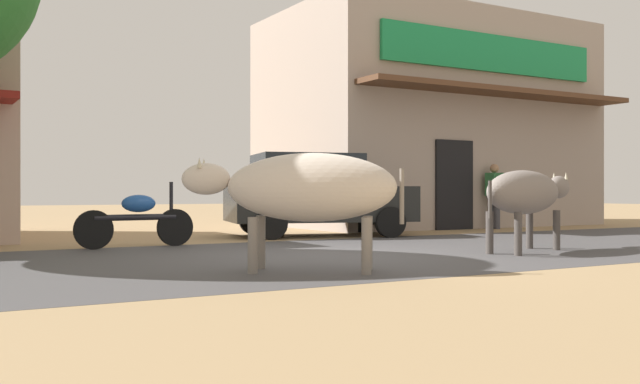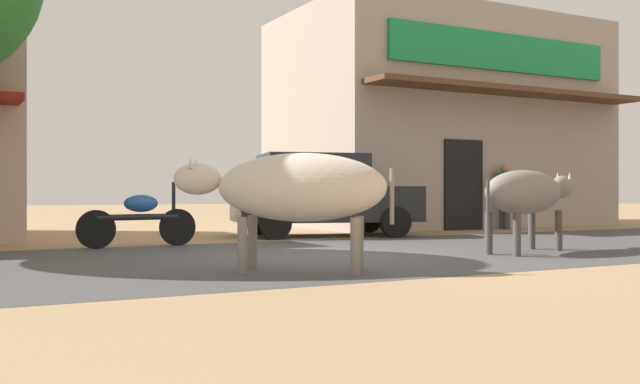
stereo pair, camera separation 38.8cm
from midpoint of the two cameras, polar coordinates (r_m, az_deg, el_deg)
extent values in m
plane|color=#A0835A|center=(10.24, 1.84, -4.99)|extent=(80.00, 80.00, 0.00)
cube|color=#464446|center=(10.24, 1.84, -4.97)|extent=(72.00, 5.78, 0.00)
cube|color=#A9978B|center=(19.97, 9.81, 5.28)|extent=(8.23, 4.99, 5.44)
cube|color=#198C4C|center=(18.25, 14.84, 10.60)|extent=(6.58, 0.10, 0.90)
cube|color=brown|center=(17.81, 15.70, 7.68)|extent=(7.90, 0.90, 0.12)
cube|color=black|center=(17.18, 11.89, 0.56)|extent=(1.10, 0.06, 2.10)
cube|color=black|center=(14.55, 1.17, -0.93)|extent=(3.95, 2.59, 0.70)
cube|color=#1E2328|center=(14.49, 0.13, 1.72)|extent=(2.33, 2.05, 0.64)
cylinder|color=black|center=(15.74, 4.49, -2.13)|extent=(0.63, 0.32, 0.60)
cylinder|color=black|center=(14.09, 6.75, -2.38)|extent=(0.63, 0.32, 0.60)
cylinder|color=black|center=(15.16, -4.02, -2.21)|extent=(0.63, 0.32, 0.60)
cylinder|color=black|center=(13.44, -2.72, -2.50)|extent=(0.63, 0.32, 0.60)
cylinder|color=black|center=(12.18, -10.27, -2.75)|extent=(0.61, 0.12, 0.61)
cylinder|color=black|center=(11.76, -16.34, -2.85)|extent=(0.61, 0.12, 0.61)
cylinder|color=black|center=(11.94, -13.25, -1.94)|extent=(1.34, 0.18, 0.10)
ellipsoid|color=#1E4C99|center=(11.95, -13.02, -0.88)|extent=(0.57, 0.27, 0.28)
cylinder|color=black|center=(12.14, -10.56, -0.63)|extent=(0.06, 0.06, 0.60)
ellipsoid|color=beige|center=(8.08, -0.06, 0.37)|extent=(1.97, 1.69, 0.77)
ellipsoid|color=beige|center=(8.32, -8.32, 1.03)|extent=(0.62, 0.55, 0.36)
cone|color=beige|center=(8.24, -8.84, 2.29)|extent=(0.06, 0.06, 0.12)
cone|color=beige|center=(8.43, -8.46, 2.24)|extent=(0.06, 0.06, 0.12)
cylinder|color=gray|center=(7.95, -4.74, -4.21)|extent=(0.11, 0.11, 0.62)
cylinder|color=gray|center=(8.45, -4.03, -3.96)|extent=(0.11, 0.11, 0.62)
cylinder|color=gray|center=(7.79, 4.24, -4.30)|extent=(0.11, 0.11, 0.62)
cylinder|color=gray|center=(8.29, 4.42, -4.03)|extent=(0.11, 0.11, 0.62)
cylinder|color=gray|center=(8.01, 7.07, -0.34)|extent=(0.05, 0.05, 0.62)
ellipsoid|color=slate|center=(11.05, 16.80, -0.01)|extent=(2.10, 1.24, 0.65)
ellipsoid|color=slate|center=(12.19, 19.41, 0.37)|extent=(0.62, 0.45, 0.36)
cone|color=beige|center=(12.28, 19.08, 1.21)|extent=(0.06, 0.06, 0.12)
cone|color=beige|center=(12.20, 19.94, 1.22)|extent=(0.06, 0.06, 0.12)
cylinder|color=#49433F|center=(11.75, 17.26, -2.85)|extent=(0.11, 0.11, 0.61)
cylinder|color=#49433F|center=(11.56, 19.21, -2.89)|extent=(0.11, 0.11, 0.61)
cylinder|color=#49433F|center=(10.59, 14.18, -3.16)|extent=(0.11, 0.11, 0.61)
cylinder|color=#49433F|center=(10.39, 16.29, -3.23)|extent=(0.11, 0.11, 0.61)
cylinder|color=#49433F|center=(10.12, 14.16, -0.59)|extent=(0.05, 0.05, 0.52)
cylinder|color=#3F3F47|center=(17.81, 14.75, -1.58)|extent=(0.14, 0.14, 0.78)
cylinder|color=#3F3F47|center=(17.68, 15.15, -1.59)|extent=(0.14, 0.14, 0.78)
cube|color=#33723F|center=(17.74, 14.95, 0.58)|extent=(0.45, 0.34, 0.56)
sphere|color=tan|center=(17.75, 14.95, 1.82)|extent=(0.21, 0.21, 0.21)
cylinder|color=#33723F|center=(17.93, 14.38, 0.66)|extent=(0.09, 0.09, 0.50)
cylinder|color=#33723F|center=(17.55, 15.53, 0.68)|extent=(0.09, 0.09, 0.50)
camera|label=1|loc=(0.19, -89.01, 0.00)|focal=40.61mm
camera|label=2|loc=(0.19, 90.99, 0.00)|focal=40.61mm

